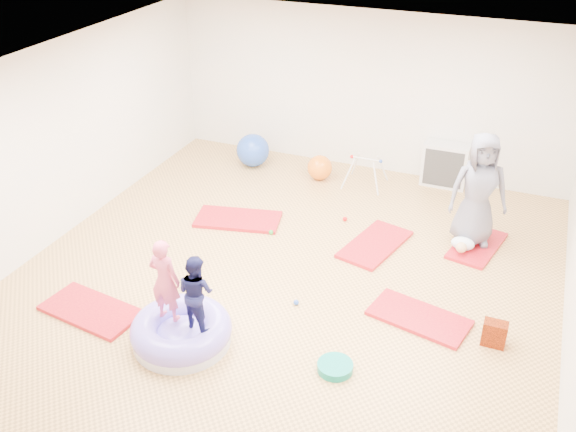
% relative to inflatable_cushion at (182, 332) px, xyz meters
% --- Properties ---
extents(room, '(7.01, 8.01, 2.81)m').
position_rel_inflatable_cushion_xyz_m(room, '(0.62, 1.46, 1.26)').
color(room, tan).
rests_on(room, ground).
extents(gym_mat_front_left, '(1.32, 0.79, 0.05)m').
position_rel_inflatable_cushion_xyz_m(gym_mat_front_left, '(-1.34, 0.05, -0.12)').
color(gym_mat_front_left, red).
rests_on(gym_mat_front_left, ground).
extents(gym_mat_mid_left, '(1.40, 0.92, 0.05)m').
position_rel_inflatable_cushion_xyz_m(gym_mat_mid_left, '(-0.64, 2.79, -0.12)').
color(gym_mat_mid_left, red).
rests_on(gym_mat_mid_left, ground).
extents(gym_mat_center_back, '(0.90, 1.35, 0.05)m').
position_rel_inflatable_cushion_xyz_m(gym_mat_center_back, '(1.53, 2.89, -0.12)').
color(gym_mat_center_back, red).
rests_on(gym_mat_center_back, ground).
extents(gym_mat_right, '(1.30, 0.84, 0.05)m').
position_rel_inflatable_cushion_xyz_m(gym_mat_right, '(2.48, 1.45, -0.12)').
color(gym_mat_right, red).
rests_on(gym_mat_right, ground).
extents(gym_mat_rear_right, '(0.78, 1.21, 0.05)m').
position_rel_inflatable_cushion_xyz_m(gym_mat_rear_right, '(2.91, 3.41, -0.12)').
color(gym_mat_rear_right, red).
rests_on(gym_mat_rear_right, ground).
extents(inflatable_cushion, '(1.18, 1.18, 0.37)m').
position_rel_inflatable_cushion_xyz_m(inflatable_cushion, '(0.00, 0.00, 0.00)').
color(inflatable_cushion, silver).
rests_on(inflatable_cushion, ground).
extents(child_pink, '(0.39, 0.26, 1.04)m').
position_rel_inflatable_cushion_xyz_m(child_pink, '(-0.17, 0.03, 0.72)').
color(child_pink, '#E45375').
rests_on(child_pink, inflatable_cushion).
extents(child_navy, '(0.53, 0.46, 0.92)m').
position_rel_inflatable_cushion_xyz_m(child_navy, '(0.22, 0.03, 0.66)').
color(child_navy, '#131442').
rests_on(child_navy, inflatable_cushion).
extents(adult_caregiver, '(0.95, 0.78, 1.67)m').
position_rel_inflatable_cushion_xyz_m(adult_caregiver, '(2.80, 3.48, 0.74)').
color(adult_caregiver, slate).
rests_on(adult_caregiver, gym_mat_rear_right).
extents(infant, '(0.33, 0.34, 0.19)m').
position_rel_inflatable_cushion_xyz_m(infant, '(2.73, 3.16, 0.00)').
color(infant, white).
rests_on(infant, gym_mat_rear_right).
extents(ball_pit_balls, '(1.56, 2.99, 0.07)m').
position_rel_inflatable_cushion_xyz_m(ball_pit_balls, '(0.22, 1.55, -0.11)').
color(ball_pit_balls, blue).
rests_on(ball_pit_balls, ground).
extents(exercise_ball_blue, '(0.60, 0.60, 0.60)m').
position_rel_inflatable_cushion_xyz_m(exercise_ball_blue, '(-1.27, 4.73, 0.15)').
color(exercise_ball_blue, blue).
rests_on(exercise_ball_blue, ground).
extents(exercise_ball_orange, '(0.43, 0.43, 0.43)m').
position_rel_inflatable_cushion_xyz_m(exercise_ball_orange, '(0.04, 4.66, 0.07)').
color(exercise_ball_orange, orange).
rests_on(exercise_ball_orange, ground).
extents(infant_play_gym, '(0.68, 0.64, 0.52)m').
position_rel_inflatable_cushion_xyz_m(infant_play_gym, '(0.85, 4.70, 0.20)').
color(infant_play_gym, silver).
rests_on(infant_play_gym, ground).
extents(cube_shelf, '(0.75, 0.37, 0.75)m').
position_rel_inflatable_cushion_xyz_m(cube_shelf, '(2.08, 5.25, 0.23)').
color(cube_shelf, silver).
rests_on(cube_shelf, ground).
extents(balance_disc, '(0.40, 0.40, 0.09)m').
position_rel_inflatable_cushion_xyz_m(balance_disc, '(1.81, 0.22, -0.10)').
color(balance_disc, '#088173').
rests_on(balance_disc, ground).
extents(backpack, '(0.27, 0.17, 0.32)m').
position_rel_inflatable_cushion_xyz_m(backpack, '(3.37, 1.32, 0.01)').
color(backpack, '#B72C01').
rests_on(backpack, ground).
extents(yellow_toy, '(0.21, 0.21, 0.03)m').
position_rel_inflatable_cushion_xyz_m(yellow_toy, '(-0.20, 0.54, -0.13)').
color(yellow_toy, yellow).
rests_on(yellow_toy, ground).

